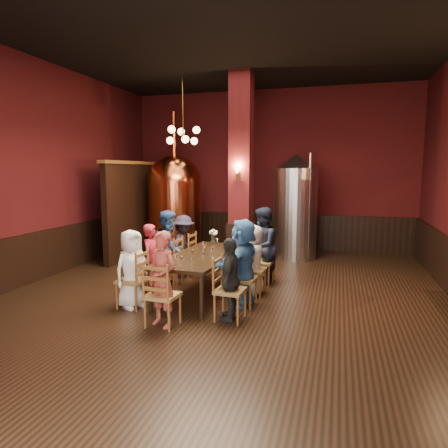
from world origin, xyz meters
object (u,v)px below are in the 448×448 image
(person_1, at_px, (152,260))
(copper_kettle, at_px, (175,203))
(dining_table, at_px, (203,258))
(rose_vase, at_px, (213,234))
(person_2, at_px, (169,248))
(person_0, at_px, (132,269))
(steel_vessel, at_px, (295,206))

(person_1, bearing_deg, copper_kettle, 21.04)
(dining_table, xyz_separation_m, rose_vase, (-0.12, 1.01, 0.26))
(person_1, height_order, person_2, person_2)
(copper_kettle, bearing_deg, person_0, -76.53)
(person_1, height_order, copper_kettle, copper_kettle)
(person_0, distance_m, person_2, 1.33)
(copper_kettle, xyz_separation_m, rose_vase, (1.78, -2.21, -0.42))
(steel_vessel, xyz_separation_m, rose_vase, (-1.38, -2.58, -0.38))
(copper_kettle, bearing_deg, rose_vase, -51.14)
(dining_table, distance_m, copper_kettle, 3.80)
(person_0, bearing_deg, person_2, 21.59)
(person_2, distance_m, rose_vase, 0.97)
(person_0, height_order, copper_kettle, copper_kettle)
(person_0, relative_size, steel_vessel, 0.49)
(person_2, xyz_separation_m, rose_vase, (0.71, 0.63, 0.21))
(person_0, height_order, person_2, person_2)
(person_0, height_order, rose_vase, person_0)
(dining_table, xyz_separation_m, person_1, (-0.87, -0.28, -0.04))
(person_1, xyz_separation_m, person_2, (0.04, 0.66, 0.09))
(dining_table, bearing_deg, rose_vase, 100.18)
(person_0, xyz_separation_m, person_2, (0.07, 1.33, 0.09))
(person_1, bearing_deg, dining_table, -67.39)
(person_2, distance_m, steel_vessel, 3.88)
(person_0, relative_size, copper_kettle, 0.35)
(copper_kettle, bearing_deg, person_1, -73.51)
(person_0, xyz_separation_m, rose_vase, (0.78, 1.96, 0.30))
(dining_table, distance_m, person_1, 0.91)
(dining_table, bearing_deg, person_2, 158.78)
(dining_table, height_order, rose_vase, rose_vase)
(person_1, relative_size, copper_kettle, 0.35)
(person_2, xyz_separation_m, copper_kettle, (-1.07, 2.84, 0.63))
(copper_kettle, height_order, rose_vase, copper_kettle)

